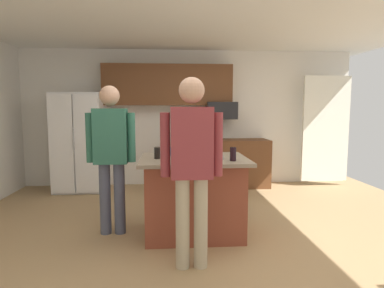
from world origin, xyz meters
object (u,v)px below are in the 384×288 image
(kitchen_island, at_px, (194,196))
(person_guest_left, at_px, (192,159))
(refrigerator, at_px, (80,142))
(glass_dark_ale, at_px, (189,155))
(glass_short_whisky, at_px, (182,149))
(tumbler_amber, at_px, (157,153))
(glass_stout_tall, at_px, (198,150))
(person_host_foreground, at_px, (111,149))
(serving_tray, at_px, (203,156))
(mug_blue_stoneware, at_px, (213,151))
(mug_ceramic_white, at_px, (167,152))
(glass_pilsner, at_px, (233,154))
(microwave_over_range, at_px, (221,111))

(kitchen_island, distance_m, person_guest_left, 1.00)
(refrigerator, distance_m, glass_dark_ale, 3.10)
(kitchen_island, bearing_deg, glass_short_whisky, 113.60)
(glass_dark_ale, relative_size, tumbler_amber, 1.13)
(refrigerator, bearing_deg, tumbler_amber, -56.92)
(glass_dark_ale, height_order, tumbler_amber, glass_dark_ale)
(kitchen_island, bearing_deg, glass_stout_tall, 72.28)
(person_host_foreground, distance_m, serving_tray, 1.08)
(person_guest_left, distance_m, glass_stout_tall, 1.07)
(mug_blue_stoneware, xyz_separation_m, mug_ceramic_white, (-0.56, -0.08, 0.01))
(person_guest_left, distance_m, glass_dark_ale, 0.53)
(mug_blue_stoneware, relative_size, glass_pilsner, 0.86)
(person_host_foreground, xyz_separation_m, person_guest_left, (0.88, -0.90, 0.01))
(person_guest_left, relative_size, mug_ceramic_white, 13.57)
(mug_blue_stoneware, bearing_deg, refrigerator, 137.23)
(kitchen_island, relative_size, glass_short_whisky, 8.99)
(refrigerator, relative_size, serving_tray, 4.02)
(refrigerator, distance_m, glass_stout_tall, 2.80)
(mug_blue_stoneware, height_order, glass_dark_ale, glass_dark_ale)
(microwave_over_range, height_order, glass_stout_tall, microwave_over_range)
(refrigerator, height_order, glass_stout_tall, refrigerator)
(mug_ceramic_white, relative_size, serving_tray, 0.30)
(glass_short_whisky, bearing_deg, mug_ceramic_white, -146.72)
(kitchen_island, xyz_separation_m, glass_stout_tall, (0.08, 0.24, 0.52))
(serving_tray, bearing_deg, mug_ceramic_white, 154.49)
(refrigerator, xyz_separation_m, person_host_foreground, (0.93, -2.14, 0.14))
(tumbler_amber, height_order, glass_pilsner, glass_pilsner)
(person_host_foreground, relative_size, person_guest_left, 0.99)
(person_guest_left, bearing_deg, glass_stout_tall, -2.76)
(refrigerator, relative_size, microwave_over_range, 3.16)
(refrigerator, xyz_separation_m, glass_stout_tall, (1.97, -1.99, 0.10))
(person_host_foreground, height_order, glass_pilsner, person_host_foreground)
(kitchen_island, distance_m, mug_ceramic_white, 0.62)
(glass_stout_tall, bearing_deg, kitchen_island, -107.72)
(person_host_foreground, bearing_deg, refrigerator, 118.88)
(person_host_foreground, height_order, glass_dark_ale, person_host_foreground)
(glass_short_whisky, bearing_deg, mug_blue_stoneware, -6.72)
(person_host_foreground, distance_m, person_guest_left, 1.26)
(glass_dark_ale, bearing_deg, glass_pilsner, 4.32)
(glass_short_whisky, bearing_deg, glass_pilsner, -44.39)
(mug_ceramic_white, height_order, serving_tray, mug_ceramic_white)
(glass_short_whisky, bearing_deg, person_guest_left, -87.96)
(microwave_over_range, bearing_deg, refrigerator, -177.40)
(microwave_over_range, bearing_deg, glass_short_whisky, -111.80)
(kitchen_island, bearing_deg, refrigerator, 130.43)
(refrigerator, relative_size, mug_ceramic_white, 13.51)
(glass_stout_tall, distance_m, glass_dark_ale, 0.54)
(tumbler_amber, bearing_deg, serving_tray, -0.02)
(glass_short_whisky, bearing_deg, person_host_foreground, -167.19)
(glass_stout_tall, bearing_deg, mug_ceramic_white, -168.51)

